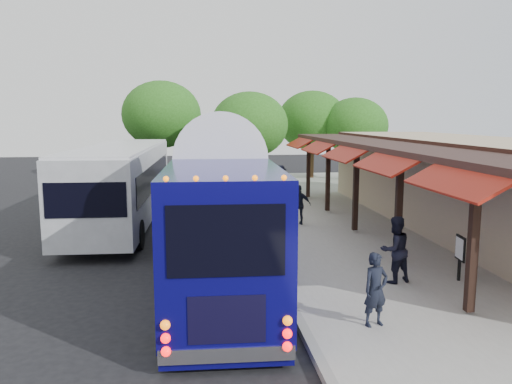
{
  "coord_description": "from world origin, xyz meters",
  "views": [
    {
      "loc": [
        -2.07,
        -13.78,
        4.42
      ],
      "look_at": [
        -0.01,
        3.58,
        1.8
      ],
      "focal_mm": 35.0,
      "sensor_mm": 36.0,
      "label": 1
    }
  ],
  "objects_px": {
    "city_bus": "(122,181)",
    "ped_c": "(299,205)",
    "ped_a": "(376,289)",
    "sign_board": "(460,251)",
    "coach_bus": "(220,207)",
    "ped_b": "(395,249)",
    "ped_d": "(281,181)"
  },
  "relations": [
    {
      "from": "city_bus",
      "to": "ped_c",
      "type": "height_order",
      "value": "city_bus"
    },
    {
      "from": "ped_a",
      "to": "sign_board",
      "type": "height_order",
      "value": "ped_a"
    },
    {
      "from": "coach_bus",
      "to": "ped_b",
      "type": "height_order",
      "value": "coach_bus"
    },
    {
      "from": "ped_a",
      "to": "sign_board",
      "type": "xyz_separation_m",
      "value": [
        3.22,
        2.5,
        0.05
      ]
    },
    {
      "from": "ped_a",
      "to": "ped_d",
      "type": "relative_size",
      "value": 0.89
    },
    {
      "from": "ped_c",
      "to": "ped_a",
      "type": "bearing_deg",
      "value": 90.55
    },
    {
      "from": "ped_d",
      "to": "sign_board",
      "type": "bearing_deg",
      "value": 96.95
    },
    {
      "from": "ped_a",
      "to": "coach_bus",
      "type": "bearing_deg",
      "value": 109.25
    },
    {
      "from": "coach_bus",
      "to": "ped_a",
      "type": "distance_m",
      "value": 5.24
    },
    {
      "from": "coach_bus",
      "to": "city_bus",
      "type": "height_order",
      "value": "coach_bus"
    },
    {
      "from": "coach_bus",
      "to": "ped_c",
      "type": "height_order",
      "value": "coach_bus"
    },
    {
      "from": "ped_c",
      "to": "ped_d",
      "type": "height_order",
      "value": "ped_d"
    },
    {
      "from": "ped_c",
      "to": "sign_board",
      "type": "height_order",
      "value": "ped_c"
    },
    {
      "from": "city_bus",
      "to": "sign_board",
      "type": "xyz_separation_m",
      "value": [
        9.92,
        -9.05,
        -0.84
      ]
    },
    {
      "from": "ped_b",
      "to": "sign_board",
      "type": "height_order",
      "value": "ped_b"
    },
    {
      "from": "ped_a",
      "to": "ped_d",
      "type": "height_order",
      "value": "ped_d"
    },
    {
      "from": "ped_a",
      "to": "sign_board",
      "type": "bearing_deg",
      "value": 21.69
    },
    {
      "from": "ped_a",
      "to": "ped_b",
      "type": "height_order",
      "value": "ped_b"
    },
    {
      "from": "ped_c",
      "to": "sign_board",
      "type": "xyz_separation_m",
      "value": [
        2.78,
        -7.36,
        0.01
      ]
    },
    {
      "from": "ped_b",
      "to": "sign_board",
      "type": "bearing_deg",
      "value": 160.31
    },
    {
      "from": "coach_bus",
      "to": "sign_board",
      "type": "xyz_separation_m",
      "value": [
        6.19,
        -1.69,
        -0.99
      ]
    },
    {
      "from": "city_bus",
      "to": "ped_c",
      "type": "relative_size",
      "value": 7.63
    },
    {
      "from": "coach_bus",
      "to": "sign_board",
      "type": "distance_m",
      "value": 6.5
    },
    {
      "from": "ped_b",
      "to": "ped_d",
      "type": "distance_m",
      "value": 14.11
    },
    {
      "from": "ped_d",
      "to": "sign_board",
      "type": "height_order",
      "value": "ped_d"
    },
    {
      "from": "city_bus",
      "to": "sign_board",
      "type": "height_order",
      "value": "city_bus"
    },
    {
      "from": "city_bus",
      "to": "ped_b",
      "type": "bearing_deg",
      "value": -45.98
    },
    {
      "from": "city_bus",
      "to": "ped_b",
      "type": "relative_size",
      "value": 6.99
    },
    {
      "from": "ped_d",
      "to": "city_bus",
      "type": "bearing_deg",
      "value": 31.67
    },
    {
      "from": "sign_board",
      "to": "ped_a",
      "type": "bearing_deg",
      "value": -135.83
    },
    {
      "from": "city_bus",
      "to": "ped_c",
      "type": "bearing_deg",
      "value": -11.63
    },
    {
      "from": "coach_bus",
      "to": "ped_d",
      "type": "height_order",
      "value": "coach_bus"
    }
  ]
}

